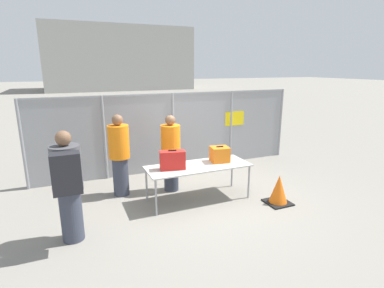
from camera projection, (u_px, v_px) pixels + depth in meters
name	position (u px, v px, depth m)	size (l,w,h in m)	color
ground_plane	(204.00, 197.00, 6.42)	(120.00, 120.00, 0.00)	gray
fence_section	(173.00, 130.00, 7.92)	(7.11, 0.07, 2.06)	gray
inspection_table	(198.00, 168.00, 6.15)	(2.14, 0.82, 0.75)	#B2B2AD
suitcase_red	(173.00, 160.00, 5.88)	(0.53, 0.31, 0.39)	red
suitcase_orange	(220.00, 154.00, 6.37)	(0.42, 0.39, 0.34)	orange
traveler_hooded	(68.00, 183.00, 4.55)	(0.45, 0.69, 1.80)	#383D4C
security_worker_near	(171.00, 152.00, 6.59)	(0.42, 0.42, 1.71)	#383D4C
security_worker_far	(119.00, 154.00, 6.33)	(0.44, 0.44, 1.77)	#383D4C
utility_trailer	(196.00, 138.00, 9.85)	(4.36, 2.32, 0.76)	#B2B2B7
distant_hangar	(117.00, 59.00, 37.54)	(16.94, 9.33, 7.34)	#999993
traffic_cone	(279.00, 190.00, 6.07)	(0.48, 0.48, 0.60)	black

